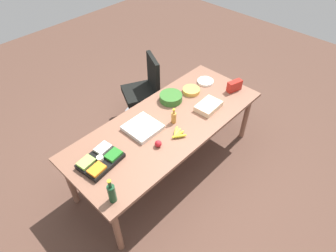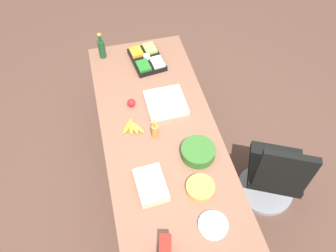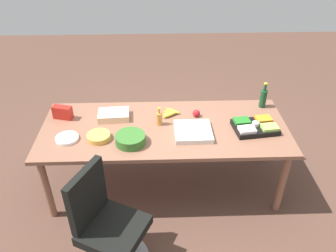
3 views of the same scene
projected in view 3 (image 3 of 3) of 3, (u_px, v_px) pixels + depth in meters
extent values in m
plane|color=brown|center=(165.00, 183.00, 3.87)|extent=(10.00, 10.00, 0.00)
cube|color=brown|center=(164.00, 129.00, 3.44)|extent=(2.49, 1.01, 0.04)
cylinder|color=brown|center=(260.00, 134.00, 4.03)|extent=(0.07, 0.07, 0.74)
cylinder|color=brown|center=(65.00, 138.00, 3.97)|extent=(0.07, 0.07, 0.74)
cylinder|color=brown|center=(282.00, 183.00, 3.35)|extent=(0.07, 0.07, 0.74)
cylinder|color=brown|center=(47.00, 189.00, 3.28)|extent=(0.07, 0.07, 0.74)
cylinder|color=gray|center=(116.00, 245.00, 2.90)|extent=(0.06, 0.06, 0.40)
cube|color=black|center=(114.00, 230.00, 2.79)|extent=(0.64, 0.64, 0.09)
cube|color=black|center=(87.00, 196.00, 2.69)|extent=(0.25, 0.41, 0.51)
sphere|color=red|center=(196.00, 113.00, 3.57)|extent=(0.09, 0.09, 0.08)
cylinder|color=#326827|center=(130.00, 139.00, 3.18)|extent=(0.30, 0.30, 0.09)
cube|color=red|center=(63.00, 112.00, 3.52)|extent=(0.21, 0.13, 0.14)
ellipsoid|color=yellow|center=(172.00, 111.00, 3.63)|extent=(0.16, 0.13, 0.04)
ellipsoid|color=yellow|center=(172.00, 112.00, 3.61)|extent=(0.17, 0.05, 0.04)
ellipsoid|color=yellow|center=(171.00, 113.00, 3.59)|extent=(0.17, 0.07, 0.04)
ellipsoid|color=yellow|center=(170.00, 115.00, 3.57)|extent=(0.16, 0.12, 0.04)
cylinder|color=white|center=(67.00, 138.00, 3.24)|extent=(0.24, 0.24, 0.03)
cube|color=black|center=(255.00, 127.00, 3.38)|extent=(0.46, 0.35, 0.05)
cube|color=orange|center=(264.00, 119.00, 3.43)|extent=(0.17, 0.14, 0.03)
cube|color=#237224|center=(242.00, 121.00, 3.40)|extent=(0.17, 0.14, 0.03)
cube|color=#99CB55|center=(270.00, 127.00, 3.31)|extent=(0.17, 0.14, 0.03)
cube|color=silver|center=(247.00, 129.00, 3.28)|extent=(0.17, 0.14, 0.03)
cylinder|color=white|center=(256.00, 124.00, 3.35)|extent=(0.08, 0.08, 0.04)
cube|color=beige|center=(114.00, 115.00, 3.55)|extent=(0.33, 0.24, 0.07)
cylinder|color=#C98638|center=(159.00, 119.00, 3.43)|extent=(0.06, 0.06, 0.13)
cylinder|color=#C98638|center=(159.00, 111.00, 3.37)|extent=(0.03, 0.03, 0.05)
cylinder|color=gold|center=(159.00, 108.00, 3.36)|extent=(0.03, 0.03, 0.01)
cylinder|color=#184325|center=(263.00, 99.00, 3.70)|extent=(0.08, 0.08, 0.20)
cylinder|color=#184325|center=(265.00, 87.00, 3.62)|extent=(0.03, 0.03, 0.08)
cylinder|color=gold|center=(266.00, 84.00, 3.59)|extent=(0.04, 0.04, 0.01)
cube|color=silver|center=(193.00, 132.00, 3.32)|extent=(0.37, 0.37, 0.05)
cylinder|color=gold|center=(99.00, 137.00, 3.25)|extent=(0.27, 0.27, 0.05)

